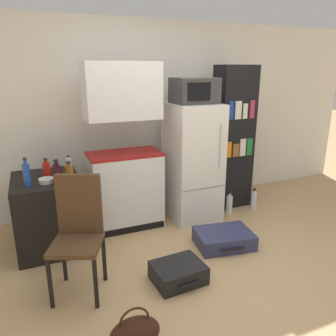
{
  "coord_description": "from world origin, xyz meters",
  "views": [
    {
      "loc": [
        -1.5,
        -2.25,
        1.86
      ],
      "look_at": [
        -0.19,
        0.85,
        0.84
      ],
      "focal_mm": 35.0,
      "sensor_mm": 36.0,
      "label": 1
    }
  ],
  "objects_px": {
    "bottle_blue_soda": "(27,174)",
    "bowl": "(47,180)",
    "suitcase_small_flat": "(178,273)",
    "handbag": "(135,333)",
    "microwave": "(194,91)",
    "bookshelf": "(233,138)",
    "chair": "(78,226)",
    "kitchen_hutch": "(124,156)",
    "bottle_amber_beer": "(69,174)",
    "water_bottle_middle": "(229,204)",
    "bottle_clear_short": "(69,163)",
    "water_bottle_front": "(254,200)",
    "refrigerator": "(193,162)",
    "side_table": "(49,212)",
    "bottle_wine_dark": "(57,174)",
    "bottle_ketchup_red": "(47,170)",
    "suitcase_large_flat": "(224,238)"
  },
  "relations": [
    {
      "from": "kitchen_hutch",
      "to": "bottle_amber_beer",
      "type": "height_order",
      "value": "kitchen_hutch"
    },
    {
      "from": "microwave",
      "to": "handbag",
      "type": "relative_size",
      "value": 1.38
    },
    {
      "from": "microwave",
      "to": "bowl",
      "type": "bearing_deg",
      "value": -172.77
    },
    {
      "from": "bottle_blue_soda",
      "to": "bowl",
      "type": "bearing_deg",
      "value": 14.15
    },
    {
      "from": "kitchen_hutch",
      "to": "handbag",
      "type": "height_order",
      "value": "kitchen_hutch"
    },
    {
      "from": "water_bottle_middle",
      "to": "suitcase_small_flat",
      "type": "bearing_deg",
      "value": -138.89
    },
    {
      "from": "bottle_clear_short",
      "to": "water_bottle_front",
      "type": "bearing_deg",
      "value": -6.98
    },
    {
      "from": "kitchen_hutch",
      "to": "bottle_ketchup_red",
      "type": "relative_size",
      "value": 9.4
    },
    {
      "from": "bottle_clear_short",
      "to": "bowl",
      "type": "height_order",
      "value": "bottle_clear_short"
    },
    {
      "from": "bottle_ketchup_red",
      "to": "bottle_blue_soda",
      "type": "xyz_separation_m",
      "value": [
        -0.19,
        -0.2,
        0.03
      ]
    },
    {
      "from": "handbag",
      "to": "refrigerator",
      "type": "bearing_deg",
      "value": 53.11
    },
    {
      "from": "bottle_ketchup_red",
      "to": "chair",
      "type": "xyz_separation_m",
      "value": [
        0.18,
        -0.87,
        -0.27
      ]
    },
    {
      "from": "side_table",
      "to": "water_bottle_front",
      "type": "bearing_deg",
      "value": -1.18
    },
    {
      "from": "suitcase_small_flat",
      "to": "water_bottle_middle",
      "type": "height_order",
      "value": "water_bottle_middle"
    },
    {
      "from": "bookshelf",
      "to": "water_bottle_middle",
      "type": "bearing_deg",
      "value": -123.56
    },
    {
      "from": "handbag",
      "to": "water_bottle_front",
      "type": "relative_size",
      "value": 1.22
    },
    {
      "from": "bottle_wine_dark",
      "to": "suitcase_large_flat",
      "type": "distance_m",
      "value": 1.88
    },
    {
      "from": "kitchen_hutch",
      "to": "suitcase_large_flat",
      "type": "relative_size",
      "value": 2.95
    },
    {
      "from": "water_bottle_front",
      "to": "kitchen_hutch",
      "type": "bearing_deg",
      "value": 173.03
    },
    {
      "from": "bottle_clear_short",
      "to": "handbag",
      "type": "distance_m",
      "value": 2.07
    },
    {
      "from": "bottle_wine_dark",
      "to": "side_table",
      "type": "bearing_deg",
      "value": 115.17
    },
    {
      "from": "bottle_amber_beer",
      "to": "bowl",
      "type": "distance_m",
      "value": 0.24
    },
    {
      "from": "side_table",
      "to": "chair",
      "type": "xyz_separation_m",
      "value": [
        0.2,
        -0.86,
        0.2
      ]
    },
    {
      "from": "kitchen_hutch",
      "to": "bottle_blue_soda",
      "type": "bearing_deg",
      "value": -161.71
    },
    {
      "from": "side_table",
      "to": "bottle_clear_short",
      "type": "xyz_separation_m",
      "value": [
        0.27,
        0.24,
        0.45
      ]
    },
    {
      "from": "suitcase_large_flat",
      "to": "handbag",
      "type": "distance_m",
      "value": 1.62
    },
    {
      "from": "bottle_ketchup_red",
      "to": "bottle_blue_soda",
      "type": "distance_m",
      "value": 0.28
    },
    {
      "from": "kitchen_hutch",
      "to": "suitcase_small_flat",
      "type": "distance_m",
      "value": 1.52
    },
    {
      "from": "bookshelf",
      "to": "bottle_blue_soda",
      "type": "bearing_deg",
      "value": -170.78
    },
    {
      "from": "water_bottle_front",
      "to": "bottle_blue_soda",
      "type": "bearing_deg",
      "value": -177.21
    },
    {
      "from": "kitchen_hutch",
      "to": "bottle_wine_dark",
      "type": "distance_m",
      "value": 0.88
    },
    {
      "from": "bookshelf",
      "to": "suitcase_large_flat",
      "type": "distance_m",
      "value": 1.49
    },
    {
      "from": "kitchen_hutch",
      "to": "suitcase_small_flat",
      "type": "relative_size",
      "value": 4.1
    },
    {
      "from": "microwave",
      "to": "bottle_wine_dark",
      "type": "relative_size",
      "value": 1.99
    },
    {
      "from": "suitcase_small_flat",
      "to": "handbag",
      "type": "xyz_separation_m",
      "value": [
        -0.59,
        -0.57,
        0.04
      ]
    },
    {
      "from": "bookshelf",
      "to": "chair",
      "type": "height_order",
      "value": "bookshelf"
    },
    {
      "from": "bottle_wine_dark",
      "to": "bowl",
      "type": "relative_size",
      "value": 1.64
    },
    {
      "from": "kitchen_hutch",
      "to": "refrigerator",
      "type": "relative_size",
      "value": 1.32
    },
    {
      "from": "bottle_wine_dark",
      "to": "chair",
      "type": "distance_m",
      "value": 0.69
    },
    {
      "from": "refrigerator",
      "to": "chair",
      "type": "relative_size",
      "value": 1.44
    },
    {
      "from": "suitcase_large_flat",
      "to": "water_bottle_middle",
      "type": "height_order",
      "value": "water_bottle_middle"
    },
    {
      "from": "bottle_wine_dark",
      "to": "water_bottle_front",
      "type": "distance_m",
      "value": 2.66
    },
    {
      "from": "bookshelf",
      "to": "chair",
      "type": "relative_size",
      "value": 1.87
    },
    {
      "from": "microwave",
      "to": "suitcase_large_flat",
      "type": "xyz_separation_m",
      "value": [
        -0.02,
        -0.82,
        -1.54
      ]
    },
    {
      "from": "bowl",
      "to": "suitcase_small_flat",
      "type": "bearing_deg",
      "value": -44.2
    },
    {
      "from": "microwave",
      "to": "bottle_clear_short",
      "type": "bearing_deg",
      "value": 173.7
    },
    {
      "from": "chair",
      "to": "bowl",
      "type": "bearing_deg",
      "value": 127.92
    },
    {
      "from": "bookshelf",
      "to": "water_bottle_middle",
      "type": "relative_size",
      "value": 6.37
    },
    {
      "from": "microwave",
      "to": "handbag",
      "type": "height_order",
      "value": "microwave"
    },
    {
      "from": "suitcase_small_flat",
      "to": "water_bottle_middle",
      "type": "xyz_separation_m",
      "value": [
        1.26,
        1.1,
        0.04
      ]
    }
  ]
}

